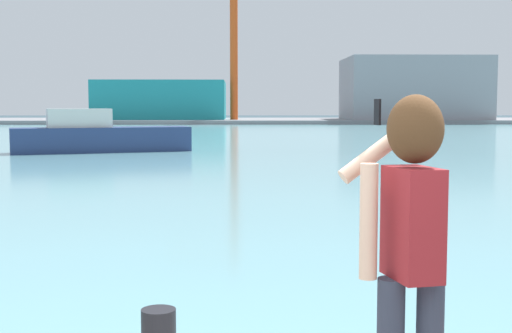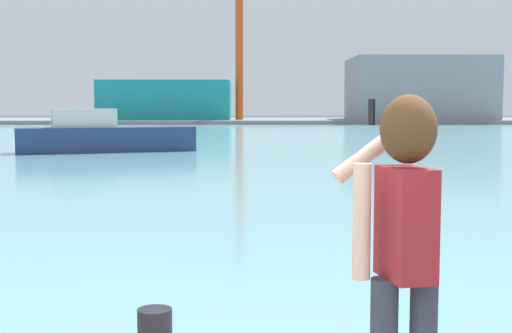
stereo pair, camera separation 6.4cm
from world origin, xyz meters
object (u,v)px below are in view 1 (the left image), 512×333
object	(u,v)px
boat_moored	(98,136)
port_crane	(226,34)
warehouse_left	(162,100)
warehouse_right	(413,89)
person_photographer	(410,230)

from	to	relation	value
boat_moored	port_crane	distance (m)	56.58
boat_moored	warehouse_left	world-z (taller)	warehouse_left
warehouse_right	port_crane	size ratio (longest dim) A/B	0.97
person_photographer	warehouse_left	xyz separation A→B (m)	(-11.15, 91.36, 1.29)
boat_moored	person_photographer	bearing A→B (deg)	-94.53
boat_moored	warehouse_right	xyz separation A→B (m)	(29.97, 57.24, 3.70)
boat_moored	warehouse_right	world-z (taller)	warehouse_right
warehouse_left	warehouse_right	distance (m)	33.37
warehouse_left	warehouse_right	xyz separation A→B (m)	(33.25, -2.46, 1.49)
person_photographer	port_crane	xyz separation A→B (m)	(-2.43, 86.99, 9.61)
person_photographer	warehouse_right	distance (m)	91.64
port_crane	warehouse_right	bearing A→B (deg)	4.44
person_photographer	port_crane	world-z (taller)	port_crane
boat_moored	port_crane	size ratio (longest dim) A/B	0.49
boat_moored	warehouse_left	size ratio (longest dim) A/B	0.53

